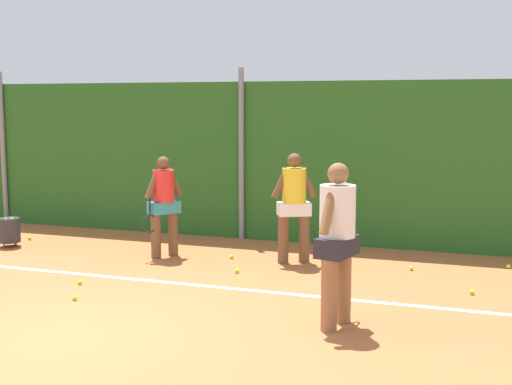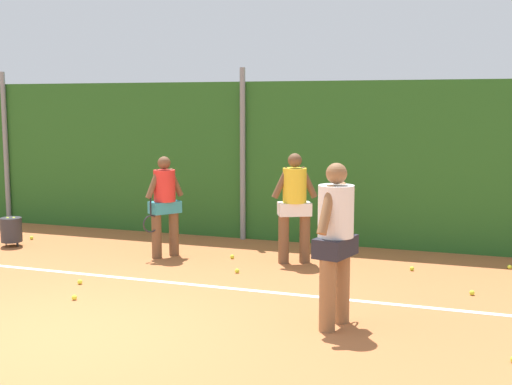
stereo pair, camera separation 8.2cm
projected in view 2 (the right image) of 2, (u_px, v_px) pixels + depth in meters
The scene contains 17 objects.
ground_plane at pixel (138, 294), 8.87m from camera, with size 27.74×27.74×0.00m, color #B76638.
hedge_fence_backdrop at pixel (246, 161), 12.44m from camera, with size 18.03×0.25×2.84m, color #286023.
fence_post_left at pixel (6, 148), 13.99m from camera, with size 0.10×0.10×3.09m, color gray.
fence_post_center at pixel (243, 155), 12.26m from camera, with size 0.10×0.10×3.09m, color gray.
court_baseline_paint at pixel (162, 282), 9.49m from camera, with size 13.18×0.10×0.01m, color white.
player_foreground_near at pixel (336, 236), 7.47m from camera, with size 0.43×0.83×1.83m.
player_midcourt at pixel (165, 201), 10.93m from camera, with size 0.49×0.68×1.63m.
player_backcourt_far at pixel (295, 202), 10.50m from camera, with size 0.66×0.49×1.71m.
ball_hopper at pixel (11, 230), 11.80m from camera, with size 0.36×0.36×0.51m.
tennis_ball_3 at pixel (510, 267), 10.21m from camera, with size 0.07×0.07×0.07m, color #CCDB33.
tennis_ball_4 at pixel (80, 282), 9.36m from camera, with size 0.07×0.07×0.07m, color #CCDB33.
tennis_ball_6 at pixel (237, 271), 9.97m from camera, with size 0.07×0.07×0.07m, color #CCDB33.
tennis_ball_8 at pixel (32, 238), 12.40m from camera, with size 0.07×0.07×0.07m, color #CCDB33.
tennis_ball_9 at pixel (74, 297), 8.62m from camera, with size 0.07×0.07×0.07m, color #CCDB33.
tennis_ball_10 at pixel (412, 269), 10.11m from camera, with size 0.07×0.07×0.07m, color #CCDB33.
tennis_ball_11 at pixel (472, 293), 8.83m from camera, with size 0.07×0.07×0.07m, color #CCDB33.
tennis_ball_13 at pixel (232, 257), 10.89m from camera, with size 0.07×0.07×0.07m, color #CCDB33.
Camera 2 is at (4.34, -5.94, 2.48)m, focal length 47.91 mm.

